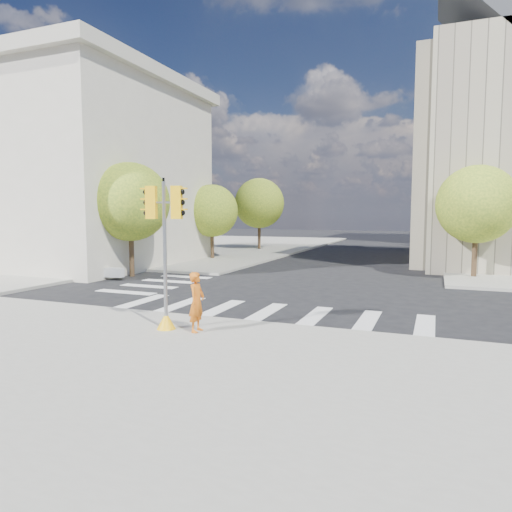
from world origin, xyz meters
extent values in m
plane|color=black|center=(0.00, 0.00, 0.00)|extent=(160.00, 160.00, 0.00)
cube|color=gray|center=(0.00, -11.00, 0.07)|extent=(30.00, 14.00, 0.15)
cube|color=gray|center=(-20.00, 26.00, 0.07)|extent=(28.00, 40.00, 0.15)
cube|color=#9F967E|center=(9.00, 15.00, 7.00)|extent=(8.00, 8.00, 14.00)
cube|color=#383A3F|center=(9.00, 15.00, 15.50)|extent=(7.78, 8.00, 7.78)
cube|color=beige|center=(-20.00, 8.00, 6.00)|extent=(18.00, 14.00, 12.00)
cube|color=#B2AD9E|center=(-20.00, 8.00, 12.30)|extent=(19.00, 15.00, 0.80)
cylinder|color=#382616|center=(-10.50, 4.00, 1.22)|extent=(0.28, 0.28, 2.45)
sphere|color=#476E1F|center=(-10.50, 4.00, 4.21)|extent=(4.40, 4.40, 4.40)
cylinder|color=#382616|center=(-10.50, 14.00, 1.08)|extent=(0.28, 0.28, 2.17)
sphere|color=#476E1F|center=(-10.50, 14.00, 3.77)|extent=(4.00, 4.00, 4.00)
cylinder|color=#382616|center=(-10.50, 24.00, 1.31)|extent=(0.28, 0.28, 2.62)
sphere|color=#476E1F|center=(-10.50, 24.00, 4.54)|extent=(4.80, 4.80, 4.80)
cylinder|color=#382616|center=(7.50, 10.00, 1.19)|extent=(0.28, 0.28, 2.38)
sphere|color=#476E1F|center=(7.50, 10.00, 4.06)|extent=(4.20, 4.20, 4.20)
cylinder|color=#382616|center=(7.50, 22.00, 1.26)|extent=(0.28, 0.28, 2.52)
sphere|color=#476E1F|center=(7.50, 22.00, 4.36)|extent=(4.60, 4.60, 4.60)
cylinder|color=#382616|center=(7.50, 34.00, 1.14)|extent=(0.28, 0.28, 2.27)
sphere|color=#476E1F|center=(7.50, 34.00, 3.88)|extent=(4.00, 4.00, 4.00)
cylinder|color=black|center=(8.00, 14.00, 4.15)|extent=(0.12, 0.12, 8.00)
cube|color=black|center=(8.00, 14.00, 8.15)|extent=(0.35, 0.18, 0.22)
cylinder|color=black|center=(8.00, 28.00, 4.15)|extent=(0.12, 0.12, 8.00)
cube|color=black|center=(8.00, 28.00, 8.15)|extent=(0.35, 0.18, 0.22)
cone|color=yellow|center=(-1.83, -5.95, 0.40)|extent=(0.56, 0.56, 0.50)
cylinder|color=gray|center=(-1.83, -5.95, 2.32)|extent=(0.11, 0.11, 4.33)
cylinder|color=black|center=(-1.83, -5.95, 4.53)|extent=(0.07, 0.07, 0.12)
cylinder|color=gray|center=(-1.83, -5.95, 3.88)|extent=(0.89, 0.28, 0.06)
cube|color=yellow|center=(-2.20, -6.05, 3.88)|extent=(0.35, 0.29, 0.95)
cube|color=yellow|center=(-1.46, -5.86, 3.88)|extent=(0.35, 0.29, 0.95)
imported|color=#C95D12|center=(-0.83, -5.89, 1.02)|extent=(0.45, 0.66, 1.74)
cube|color=silver|center=(-13.00, 2.15, 0.40)|extent=(6.00, 1.19, 0.50)
camera|label=1|loc=(5.54, -17.31, 3.56)|focal=32.00mm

